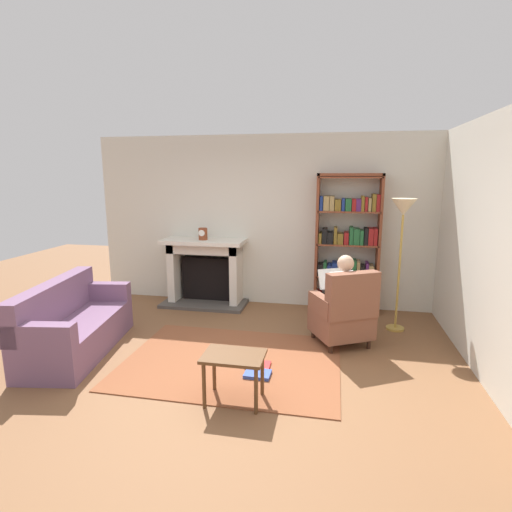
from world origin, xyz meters
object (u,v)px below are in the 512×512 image
fireplace (206,269)px  armchair_reading (344,313)px  side_table (234,362)px  seated_reader (340,295)px  sofa_floral (73,326)px  mantel_clock (203,234)px  bookshelf (347,246)px  floor_lamp (403,219)px

fireplace → armchair_reading: (2.19, -1.29, -0.15)m
fireplace → side_table: 3.02m
fireplace → seated_reader: bearing=-29.1°
armchair_reading → sofa_floral: size_ratio=0.54×
fireplace → mantel_clock: (0.00, -0.10, 0.60)m
mantel_clock → bookshelf: size_ratio=0.09×
armchair_reading → floor_lamp: floor_lamp is taller
seated_reader → armchair_reading: bearing=90.0°
bookshelf → seated_reader: size_ratio=1.85×
bookshelf → sofa_floral: 3.90m
bookshelf → floor_lamp: 1.05m
side_table → floor_lamp: 2.99m
seated_reader → side_table: size_ratio=2.04×
sofa_floral → fireplace: bearing=-33.9°
mantel_clock → seated_reader: size_ratio=0.17×
armchair_reading → mantel_clock: bearing=-56.8°
armchair_reading → floor_lamp: bearing=-164.4°
floor_lamp → sofa_floral: bearing=-159.0°
sofa_floral → side_table: bearing=-117.0°
mantel_clock → sofa_floral: mantel_clock is taller
armchair_reading → side_table: size_ratio=1.73×
seated_reader → floor_lamp: (0.77, 0.58, 0.89)m
mantel_clock → armchair_reading: bearing=-28.6°
fireplace → armchair_reading: 2.55m
fireplace → floor_lamp: bearing=-11.8°
armchair_reading → side_table: armchair_reading is taller
sofa_floral → floor_lamp: floor_lamp is taller
mantel_clock → floor_lamp: bearing=-9.9°
fireplace → side_table: fireplace is taller
mantel_clock → sofa_floral: 2.37m
mantel_clock → sofa_floral: size_ratio=0.11×
side_table → seated_reader: bearing=58.9°
mantel_clock → side_table: 3.02m
fireplace → sofa_floral: fireplace is taller
armchair_reading → seated_reader: 0.23m
bookshelf → floor_lamp: (0.67, -0.64, 0.49)m
mantel_clock → bookshelf: 2.24m
bookshelf → side_table: bookshelf is taller
seated_reader → floor_lamp: floor_lamp is taller
fireplace → armchair_reading: size_ratio=1.39×
armchair_reading → floor_lamp: (0.71, 0.68, 1.09)m
bookshelf → mantel_clock: bearing=-176.5°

